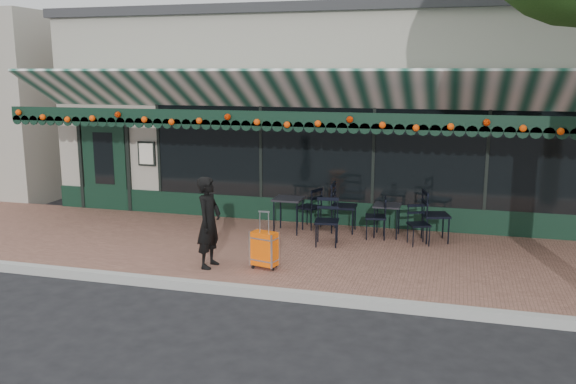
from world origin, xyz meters
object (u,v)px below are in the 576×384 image
(woman, at_px, (209,222))
(chair_b_left, at_px, (309,207))
(chair_a_right, at_px, (436,216))
(chair_b_right, at_px, (344,207))
(cafe_table_a, at_px, (387,208))
(cafe_table_b, at_px, (288,201))
(chair_a_left, at_px, (376,217))
(suitcase, at_px, (264,249))
(chair_b_front, at_px, (327,222))
(chair_a_front, at_px, (419,225))

(woman, distance_m, chair_b_left, 3.10)
(chair_a_right, bearing_deg, chair_b_right, 66.63)
(cafe_table_a, xyz_separation_m, cafe_table_b, (-1.94, -0.20, 0.06))
(woman, xyz_separation_m, chair_a_left, (2.40, 2.48, -0.34))
(cafe_table_b, bearing_deg, cafe_table_a, 6.03)
(suitcase, distance_m, chair_a_left, 2.77)
(cafe_table_a, bearing_deg, chair_a_right, -7.24)
(suitcase, relative_size, cafe_table_a, 1.50)
(chair_b_front, bearing_deg, chair_a_right, 15.78)
(woman, height_order, chair_a_right, woman)
(cafe_table_b, bearing_deg, chair_a_front, -5.31)
(chair_a_right, bearing_deg, chair_b_left, 66.21)
(suitcase, height_order, cafe_table_b, suitcase)
(woman, xyz_separation_m, chair_b_right, (1.72, 2.80, -0.25))
(woman, relative_size, chair_b_right, 1.49)
(woman, bearing_deg, chair_a_right, -50.22)
(suitcase, distance_m, chair_a_front, 3.13)
(cafe_table_a, distance_m, chair_b_right, 0.88)
(chair_a_right, distance_m, chair_b_front, 2.09)
(cafe_table_a, bearing_deg, chair_b_right, 172.50)
(woman, bearing_deg, cafe_table_b, -11.22)
(cafe_table_a, relative_size, chair_a_right, 0.64)
(woman, relative_size, cafe_table_a, 2.38)
(suitcase, distance_m, chair_b_left, 2.76)
(chair_b_right, bearing_deg, cafe_table_b, 104.87)
(cafe_table_b, bearing_deg, suitcase, -84.22)
(suitcase, bearing_deg, cafe_table_a, 70.62)
(cafe_table_b, distance_m, chair_a_right, 2.87)
(cafe_table_a, relative_size, chair_a_left, 0.77)
(suitcase, xyz_separation_m, chair_a_front, (2.34, 2.08, 0.06))
(chair_a_left, distance_m, chair_b_front, 1.09)
(chair_a_front, xyz_separation_m, chair_b_left, (-2.25, 0.67, 0.05))
(chair_b_left, relative_size, chair_b_front, 0.96)
(chair_b_left, xyz_separation_m, chair_b_front, (0.62, -1.17, 0.02))
(woman, bearing_deg, chair_b_front, -38.73)
(chair_a_front, xyz_separation_m, chair_b_right, (-1.51, 0.56, 0.13))
(cafe_table_b, xyz_separation_m, chair_a_right, (2.86, 0.09, -0.13))
(suitcase, bearing_deg, cafe_table_b, 110.40)
(woman, xyz_separation_m, chair_b_left, (0.98, 2.92, -0.33))
(cafe_table_a, height_order, chair_a_front, chair_a_front)
(woman, distance_m, chair_a_left, 3.47)
(cafe_table_b, relative_size, chair_b_front, 0.78)
(cafe_table_b, bearing_deg, chair_b_left, 53.44)
(chair_a_right, height_order, chair_b_right, chair_b_right)
(cafe_table_a, height_order, chair_b_right, chair_b_right)
(cafe_table_a, distance_m, chair_a_front, 0.80)
(suitcase, height_order, cafe_table_a, suitcase)
(cafe_table_a, height_order, chair_b_left, chair_b_left)
(cafe_table_b, bearing_deg, chair_a_left, -0.01)
(suitcase, height_order, chair_a_front, suitcase)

